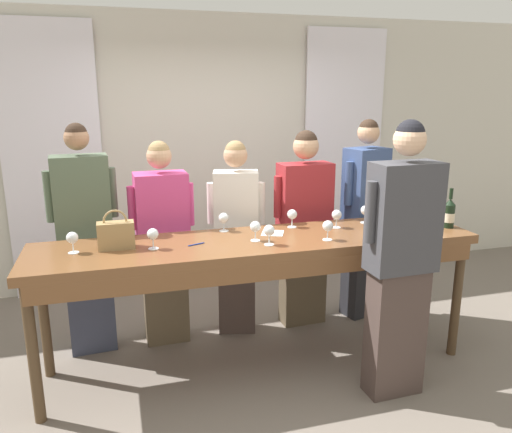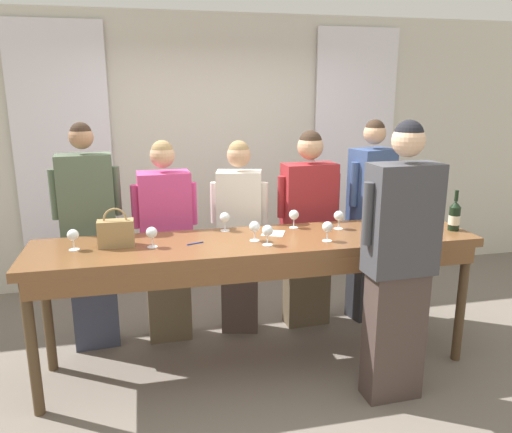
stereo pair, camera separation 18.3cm
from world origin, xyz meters
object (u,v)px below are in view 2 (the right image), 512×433
(wine_glass_back_right, at_px, (294,215))
(wine_glass_near_host, at_px, (397,223))
(wine_glass_front_left, at_px, (339,216))
(guest_striped_shirt, at_px, (308,228))
(wine_glass_by_bottle, at_px, (152,233))
(handbag, at_px, (116,232))
(wine_glass_front_right, at_px, (73,236))
(host_pouring, at_px, (399,263))
(wine_glass_by_handbag, at_px, (411,210))
(wine_glass_front_mid, at_px, (225,218))
(wine_glass_center_mid, at_px, (268,231))
(wine_glass_back_left, at_px, (328,228))
(wine_glass_center_right, at_px, (395,213))
(tasting_bar, at_px, (259,252))
(wine_glass_center_left, at_px, (369,212))
(wine_glass_back_mid, at_px, (255,227))
(guest_navy_coat, at_px, (370,219))
(guest_cream_sweater, at_px, (239,236))
(guest_pink_top, at_px, (166,242))
(wine_bottle, at_px, (454,216))
(guest_olive_jacket, at_px, (90,237))

(wine_glass_back_right, bearing_deg, wine_glass_near_host, -30.54)
(wine_glass_front_left, height_order, guest_striped_shirt, guest_striped_shirt)
(wine_glass_by_bottle, bearing_deg, handbag, 162.43)
(wine_glass_front_right, height_order, host_pouring, host_pouring)
(wine_glass_near_host, distance_m, wine_glass_by_handbag, 0.48)
(handbag, distance_m, wine_glass_near_host, 2.00)
(wine_glass_front_mid, distance_m, wine_glass_center_mid, 0.48)
(wine_glass_back_left, relative_size, guest_striped_shirt, 0.08)
(wine_glass_center_right, xyz_separation_m, wine_glass_by_handbag, (0.19, 0.09, 0.00))
(tasting_bar, height_order, wine_glass_center_left, wine_glass_center_left)
(wine_glass_back_mid, bearing_deg, host_pouring, -33.74)
(handbag, xyz_separation_m, wine_glass_by_handbag, (2.31, 0.15, 0.00))
(wine_glass_center_right, height_order, host_pouring, host_pouring)
(wine_glass_front_left, distance_m, guest_navy_coat, 0.71)
(guest_cream_sweater, bearing_deg, wine_glass_back_mid, -91.19)
(wine_glass_by_handbag, bearing_deg, wine_glass_center_right, -155.37)
(wine_glass_by_bottle, height_order, guest_pink_top, guest_pink_top)
(tasting_bar, xyz_separation_m, wine_glass_near_host, (1.00, -0.14, 0.19))
(wine_glass_back_right, distance_m, guest_cream_sweater, 0.57)
(wine_glass_near_host, bearing_deg, wine_glass_by_handbag, 48.52)
(wine_glass_front_left, xyz_separation_m, wine_glass_by_bottle, (-1.41, -0.15, 0.00))
(handbag, xyz_separation_m, wine_glass_front_mid, (0.79, 0.22, 0.00))
(wine_glass_back_mid, relative_size, guest_cream_sweater, 0.09)
(guest_navy_coat, bearing_deg, wine_glass_center_right, -92.64)
(wine_glass_by_handbag, bearing_deg, wine_bottle, -58.60)
(wine_glass_back_right, xyz_separation_m, guest_cream_sweater, (-0.36, 0.37, -0.25))
(wine_glass_center_mid, xyz_separation_m, guest_striped_shirt, (0.55, 0.75, -0.21))
(guest_navy_coat, relative_size, host_pouring, 0.96)
(wine_glass_back_right, height_order, wine_glass_near_host, same)
(wine_glass_center_left, height_order, guest_pink_top, guest_pink_top)
(wine_glass_center_right, bearing_deg, wine_glass_back_mid, -172.56)
(wine_glass_by_bottle, relative_size, guest_navy_coat, 0.08)
(handbag, relative_size, wine_glass_center_left, 1.89)
(handbag, relative_size, wine_glass_near_host, 1.89)
(wine_glass_center_right, bearing_deg, wine_glass_near_host, -115.90)
(wine_glass_front_left, bearing_deg, guest_olive_jacket, 165.83)
(wine_bottle, distance_m, guest_olive_jacket, 2.82)
(wine_glass_back_left, relative_size, guest_pink_top, 0.09)
(tasting_bar, bearing_deg, wine_glass_by_handbag, 9.62)
(wine_bottle, height_order, wine_glass_back_right, wine_bottle)
(wine_glass_front_mid, distance_m, host_pouring, 1.32)
(wine_glass_center_left, xyz_separation_m, wine_glass_by_handbag, (0.37, 0.01, 0.00))
(handbag, bearing_deg, wine_glass_by_bottle, -17.57)
(wine_bottle, bearing_deg, guest_pink_top, 161.77)
(wine_glass_front_mid, height_order, wine_glass_center_mid, same)
(wine_glass_front_right, height_order, guest_striped_shirt, guest_striped_shirt)
(wine_glass_center_mid, height_order, guest_navy_coat, guest_navy_coat)
(wine_bottle, bearing_deg, wine_glass_center_mid, -178.14)
(host_pouring, bearing_deg, tasting_bar, 144.45)
(guest_cream_sweater, bearing_deg, wine_glass_back_right, -45.74)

